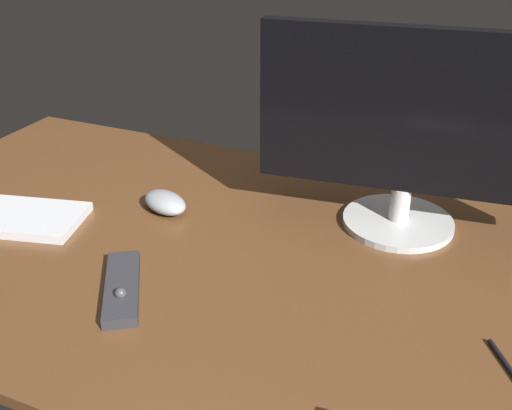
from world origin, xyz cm
name	(u,v)px	position (x,y,z in cm)	size (l,w,h in cm)	color
desk	(200,248)	(0.00, 0.00, 1.00)	(140.00, 84.00, 2.00)	brown
monitor	(410,126)	(31.19, 20.64, 21.84)	(53.40, 20.63, 36.72)	silver
computer_mouse	(165,202)	(-11.90, 8.01, 3.85)	(10.47, 6.38, 3.70)	#999EA5
media_remote	(122,287)	(-4.25, -17.83, 2.91)	(14.13, 18.24, 2.96)	#2D2D33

